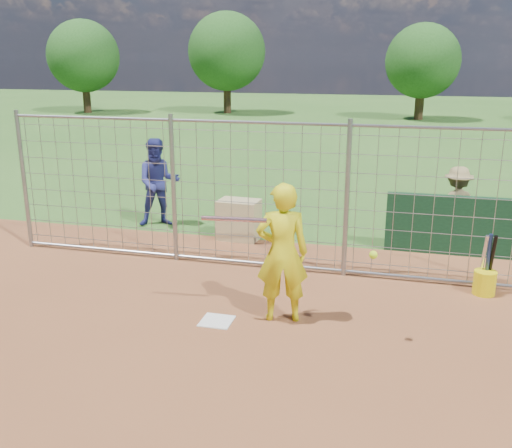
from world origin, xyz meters
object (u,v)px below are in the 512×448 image
(bucket_with_bats, at_px, (485,279))
(bystander_a, at_px, (159,183))
(equipment_bin, at_px, (239,220))
(bystander_c, at_px, (456,205))
(batter, at_px, (282,253))

(bucket_with_bats, bearing_deg, bystander_a, 160.64)
(bystander_a, height_order, equipment_bin, bystander_a)
(bystander_a, height_order, bystander_c, bystander_a)
(batter, height_order, equipment_bin, batter)
(bystander_a, bearing_deg, equipment_bin, -40.77)
(batter, relative_size, equipment_bin, 2.44)
(bystander_c, xyz_separation_m, bucket_with_bats, (0.29, -2.55, -0.51))
(bystander_a, distance_m, equipment_bin, 2.08)
(bystander_c, xyz_separation_m, equipment_bin, (-4.14, -0.83, -0.36))
(bystander_c, relative_size, bucket_with_bats, 1.56)
(bystander_a, relative_size, bystander_c, 1.24)
(bystander_c, height_order, equipment_bin, bystander_c)
(batter, height_order, bystander_c, batter)
(equipment_bin, height_order, bucket_with_bats, bucket_with_bats)
(bystander_a, xyz_separation_m, bystander_c, (6.08, 0.31, -0.18))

